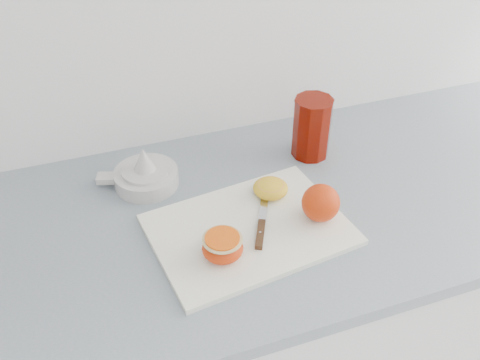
# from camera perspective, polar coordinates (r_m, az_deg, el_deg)

# --- Properties ---
(counter) EXTENTS (2.28, 0.64, 0.89)m
(counter) POSITION_cam_1_polar(r_m,az_deg,el_deg) (1.43, -0.51, -16.75)
(counter) COLOR white
(counter) RESTS_ON ground
(cutting_board) EXTENTS (0.40, 0.31, 0.01)m
(cutting_board) POSITION_cam_1_polar(r_m,az_deg,el_deg) (1.05, 0.99, -5.31)
(cutting_board) COLOR white
(cutting_board) RESTS_ON counter
(whole_orange) EXTENTS (0.08, 0.08, 0.08)m
(whole_orange) POSITION_cam_1_polar(r_m,az_deg,el_deg) (1.06, 8.61, -2.42)
(whole_orange) COLOR red
(whole_orange) RESTS_ON cutting_board
(half_orange) EXTENTS (0.08, 0.08, 0.05)m
(half_orange) POSITION_cam_1_polar(r_m,az_deg,el_deg) (0.98, -1.87, -7.14)
(half_orange) COLOR red
(half_orange) RESTS_ON cutting_board
(squeezed_shell) EXTENTS (0.07, 0.07, 0.03)m
(squeezed_shell) POSITION_cam_1_polar(r_m,az_deg,el_deg) (1.12, 3.27, -0.86)
(squeezed_shell) COLOR gold
(squeezed_shell) RESTS_ON cutting_board
(paring_knife) EXTENTS (0.09, 0.16, 0.01)m
(paring_knife) POSITION_cam_1_polar(r_m,az_deg,el_deg) (1.04, 2.25, -5.22)
(paring_knife) COLOR #462B1A
(paring_knife) RESTS_ON cutting_board
(citrus_juicer) EXTENTS (0.18, 0.14, 0.09)m
(citrus_juicer) POSITION_cam_1_polar(r_m,az_deg,el_deg) (1.17, -10.08, 0.56)
(citrus_juicer) COLOR silver
(citrus_juicer) RESTS_ON counter
(red_tumbler) EXTENTS (0.09, 0.09, 0.15)m
(red_tumbler) POSITION_cam_1_polar(r_m,az_deg,el_deg) (1.24, 7.65, 5.35)
(red_tumbler) COLOR #680B00
(red_tumbler) RESTS_ON counter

